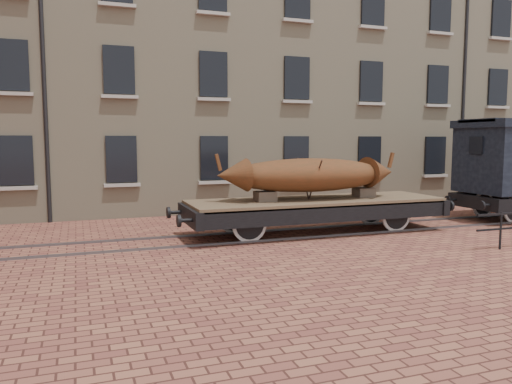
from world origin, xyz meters
name	(u,v)px	position (x,y,z in m)	size (l,w,h in m)	color
ground	(331,232)	(0.00, 0.00, 0.00)	(90.00, 90.00, 0.00)	brown
warehouse_cream	(292,59)	(3.00, 9.99, 7.00)	(40.00, 10.19, 14.00)	#BBAD8B
rail_track	(331,231)	(0.00, 0.00, 0.03)	(30.00, 1.52, 0.06)	#59595E
flatcar_wagon	(316,206)	(-0.55, 0.00, 0.85)	(9.04, 2.45, 1.37)	brown
iron_boat	(309,175)	(-0.80, 0.00, 1.83)	(5.92, 1.88, 1.44)	#5E2E16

